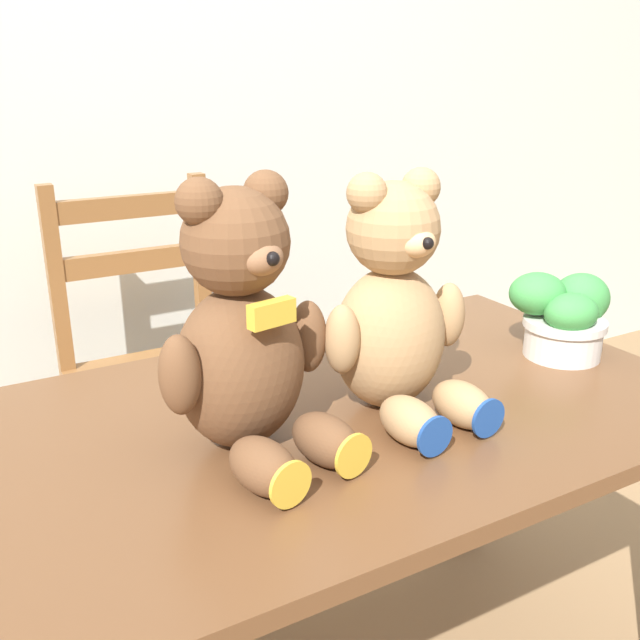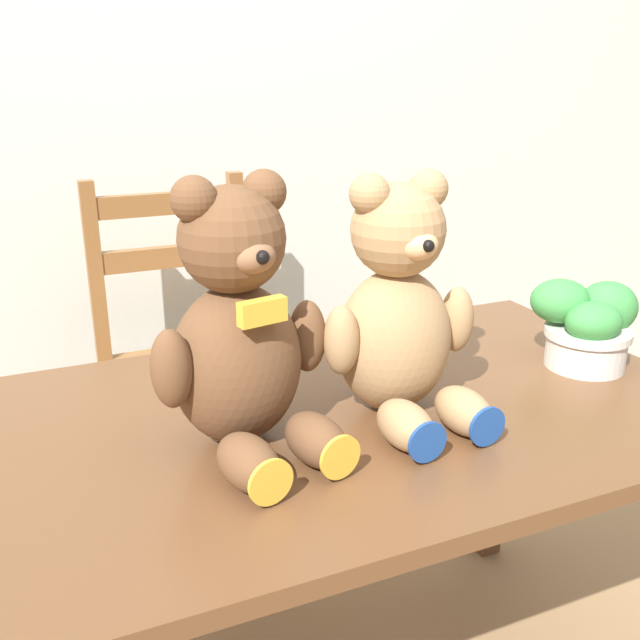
{
  "view_description": "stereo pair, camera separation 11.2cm",
  "coord_description": "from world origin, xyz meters",
  "px_view_note": "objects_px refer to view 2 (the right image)",
  "views": [
    {
      "loc": [
        -0.52,
        -0.57,
        1.26
      ],
      "look_at": [
        0.01,
        0.36,
        0.88
      ],
      "focal_mm": 40.0,
      "sensor_mm": 36.0,
      "label": 1
    },
    {
      "loc": [
        -0.42,
        -0.62,
        1.26
      ],
      "look_at": [
        0.01,
        0.36,
        0.88
      ],
      "focal_mm": 40.0,
      "sensor_mm": 36.0,
      "label": 2
    }
  ],
  "objects_px": {
    "teddy_bear_left": "(240,334)",
    "potted_plant": "(587,323)",
    "wooden_chair_behind": "(188,364)",
    "teddy_bear_right": "(399,314)"
  },
  "relations": [
    {
      "from": "teddy_bear_left",
      "to": "potted_plant",
      "type": "height_order",
      "value": "teddy_bear_left"
    },
    {
      "from": "teddy_bear_left",
      "to": "teddy_bear_right",
      "type": "bearing_deg",
      "value": 169.24
    },
    {
      "from": "potted_plant",
      "to": "teddy_bear_left",
      "type": "bearing_deg",
      "value": -177.7
    },
    {
      "from": "wooden_chair_behind",
      "to": "teddy_bear_right",
      "type": "height_order",
      "value": "teddy_bear_right"
    },
    {
      "from": "wooden_chair_behind",
      "to": "teddy_bear_right",
      "type": "relative_size",
      "value": 2.42
    },
    {
      "from": "teddy_bear_right",
      "to": "wooden_chair_behind",
      "type": "bearing_deg",
      "value": -81.51
    },
    {
      "from": "teddy_bear_left",
      "to": "potted_plant",
      "type": "bearing_deg",
      "value": 171.46
    },
    {
      "from": "teddy_bear_left",
      "to": "potted_plant",
      "type": "distance_m",
      "value": 0.72
    },
    {
      "from": "wooden_chair_behind",
      "to": "teddy_bear_right",
      "type": "bearing_deg",
      "value": 101.13
    },
    {
      "from": "wooden_chair_behind",
      "to": "teddy_bear_left",
      "type": "height_order",
      "value": "teddy_bear_left"
    }
  ]
}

